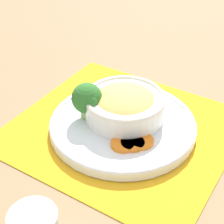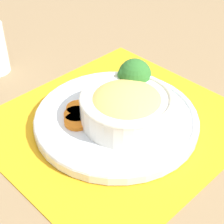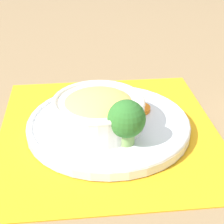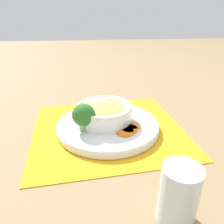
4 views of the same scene
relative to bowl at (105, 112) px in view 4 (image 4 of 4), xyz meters
name	(u,v)px [view 4 (image 4 of 4)]	position (x,y,z in m)	size (l,w,h in m)	color
ground_plane	(108,129)	(-0.01, 0.02, -0.05)	(4.00, 4.00, 0.00)	#8C704C
placemat	(108,129)	(-0.01, 0.02, -0.05)	(0.47, 0.44, 0.00)	orange
plate	(108,125)	(-0.01, 0.02, -0.04)	(0.30, 0.30, 0.02)	silver
bowl	(105,112)	(0.00, 0.00, 0.00)	(0.17, 0.17, 0.06)	silver
broccoli_floret	(84,115)	(0.06, 0.05, 0.01)	(0.06, 0.06, 0.08)	#84AD5B
carrot_slice_near	(125,132)	(-0.05, 0.08, -0.03)	(0.05, 0.05, 0.01)	orange
carrot_slice_middle	(129,129)	(-0.06, 0.06, -0.03)	(0.05, 0.05, 0.01)	orange
carrot_slice_far	(132,126)	(-0.07, 0.05, -0.03)	(0.05, 0.05, 0.01)	orange
water_glass	(178,198)	(-0.10, 0.34, 0.00)	(0.06, 0.06, 0.11)	silver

